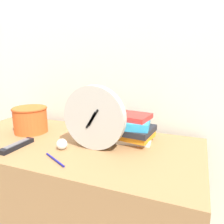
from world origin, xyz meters
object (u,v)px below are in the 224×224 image
object	(u,v)px
tv_remote	(17,145)
crumpled_paper_ball	(62,144)
pen	(55,160)
basket	(30,119)
book_stack	(129,128)
desk_clock	(94,118)

from	to	relation	value
tv_remote	crumpled_paper_ball	xyz separation A→B (m)	(0.20, 0.06, 0.01)
tv_remote	pen	distance (m)	0.24
basket	crumpled_paper_ball	bearing A→B (deg)	-25.10
tv_remote	pen	xyz separation A→B (m)	(0.24, -0.04, -0.01)
tv_remote	crumpled_paper_ball	size ratio (longest dim) A/B	3.65
basket	crumpled_paper_ball	size ratio (longest dim) A/B	3.85
basket	tv_remote	size ratio (longest dim) A/B	1.06
book_stack	pen	distance (m)	0.38
tv_remote	crumpled_paper_ball	bearing A→B (deg)	17.46
tv_remote	basket	bearing A→B (deg)	115.60
basket	tv_remote	world-z (taller)	basket
crumpled_paper_ball	desk_clock	bearing A→B (deg)	25.32
desk_clock	crumpled_paper_ball	world-z (taller)	desk_clock
book_stack	desk_clock	bearing A→B (deg)	-127.11
desk_clock	basket	bearing A→B (deg)	169.81
basket	crumpled_paper_ball	xyz separation A→B (m)	(0.29, -0.14, -0.05)
crumpled_paper_ball	pen	distance (m)	0.11
book_stack	tv_remote	size ratio (longest dim) A/B	1.46
desk_clock	book_stack	xyz separation A→B (m)	(0.11, 0.15, -0.08)
basket	tv_remote	xyz separation A→B (m)	(0.10, -0.20, -0.06)
desk_clock	basket	world-z (taller)	desk_clock
desk_clock	book_stack	bearing A→B (deg)	52.89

